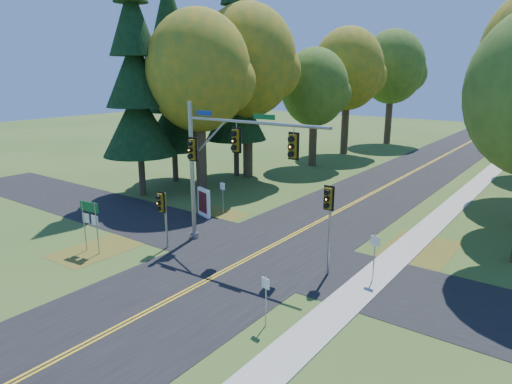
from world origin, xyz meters
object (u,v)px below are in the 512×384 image
Objects in this scene: east_signal_pole at (329,208)px; route_sign_cluster at (90,216)px; traffic_mast at (221,156)px; info_kiosk at (204,203)px.

east_signal_pole is 1.55× the size of route_sign_cluster.
east_signal_pole is at bearing -2.31° from traffic_mast.
traffic_mast reaches higher than info_kiosk.
traffic_mast is 6.76m from east_signal_pole.
east_signal_pole is at bearing 1.88° from info_kiosk.
east_signal_pole is (6.54, -0.03, -1.71)m from traffic_mast.
info_kiosk is at bearing 160.71° from east_signal_pole.
traffic_mast is 6.97m from info_kiosk.
east_signal_pole reaches higher than info_kiosk.
traffic_mast reaches higher than route_sign_cluster.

